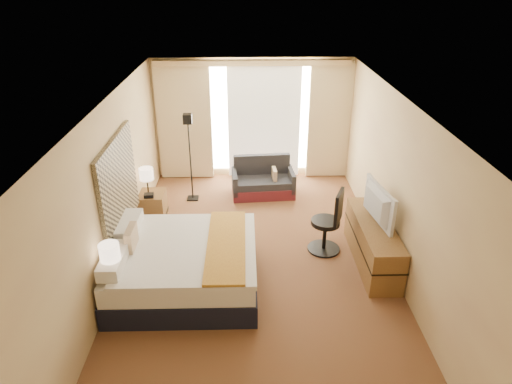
{
  "coord_description": "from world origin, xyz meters",
  "views": [
    {
      "loc": [
        -0.16,
        -6.02,
        4.22
      ],
      "look_at": [
        0.0,
        0.4,
        1.07
      ],
      "focal_mm": 32.0,
      "sensor_mm": 36.0,
      "label": 1
    }
  ],
  "objects_px": {
    "bed": "(184,265)",
    "lamp_left": "(110,253)",
    "floor_lamp": "(189,140)",
    "television": "(373,204)",
    "lamp_right": "(146,174)",
    "media_dresser": "(373,243)",
    "nightstand_left": "(120,293)",
    "desk_chair": "(329,225)",
    "nightstand_right": "(153,207)",
    "loveseat": "(263,183)"
  },
  "relations": [
    {
      "from": "bed",
      "to": "lamp_left",
      "type": "xyz_separation_m",
      "value": [
        -0.84,
        -0.56,
        0.61
      ]
    },
    {
      "from": "floor_lamp",
      "to": "television",
      "type": "relative_size",
      "value": 1.75
    },
    {
      "from": "bed",
      "to": "lamp_right",
      "type": "distance_m",
      "value": 2.2
    },
    {
      "from": "bed",
      "to": "media_dresser",
      "type": "bearing_deg",
      "value": 10.78
    },
    {
      "from": "nightstand_left",
      "to": "floor_lamp",
      "type": "xyz_separation_m",
      "value": [
        0.63,
        3.35,
        0.98
      ]
    },
    {
      "from": "lamp_left",
      "to": "desk_chair",
      "type": "bearing_deg",
      "value": 25.26
    },
    {
      "from": "bed",
      "to": "television",
      "type": "distance_m",
      "value": 2.98
    },
    {
      "from": "nightstand_left",
      "to": "lamp_left",
      "type": "height_order",
      "value": "lamp_left"
    },
    {
      "from": "bed",
      "to": "floor_lamp",
      "type": "height_order",
      "value": "floor_lamp"
    },
    {
      "from": "nightstand_left",
      "to": "nightstand_right",
      "type": "height_order",
      "value": "same"
    },
    {
      "from": "lamp_left",
      "to": "television",
      "type": "distance_m",
      "value": 3.87
    },
    {
      "from": "floor_lamp",
      "to": "nightstand_right",
      "type": "bearing_deg",
      "value": -126.65
    },
    {
      "from": "nightstand_left",
      "to": "lamp_left",
      "type": "relative_size",
      "value": 1.0
    },
    {
      "from": "nightstand_left",
      "to": "bed",
      "type": "height_order",
      "value": "bed"
    },
    {
      "from": "media_dresser",
      "to": "bed",
      "type": "relative_size",
      "value": 0.88
    },
    {
      "from": "nightstand_right",
      "to": "lamp_left",
      "type": "bearing_deg",
      "value": -90.68
    },
    {
      "from": "bed",
      "to": "television",
      "type": "xyz_separation_m",
      "value": [
        2.84,
        0.64,
        0.63
      ]
    },
    {
      "from": "television",
      "to": "floor_lamp",
      "type": "bearing_deg",
      "value": 45.5
    },
    {
      "from": "nightstand_right",
      "to": "desk_chair",
      "type": "distance_m",
      "value": 3.26
    },
    {
      "from": "lamp_left",
      "to": "media_dresser",
      "type": "bearing_deg",
      "value": 16.59
    },
    {
      "from": "nightstand_right",
      "to": "bed",
      "type": "xyz_separation_m",
      "value": [
        0.81,
        -2.0,
        0.09
      ]
    },
    {
      "from": "desk_chair",
      "to": "television",
      "type": "bearing_deg",
      "value": -0.72
    },
    {
      "from": "nightstand_right",
      "to": "loveseat",
      "type": "xyz_separation_m",
      "value": [
        2.07,
        1.04,
        -0.02
      ]
    },
    {
      "from": "loveseat",
      "to": "lamp_left",
      "type": "bearing_deg",
      "value": -124.61
    },
    {
      "from": "nightstand_left",
      "to": "desk_chair",
      "type": "relative_size",
      "value": 0.5
    },
    {
      "from": "media_dresser",
      "to": "loveseat",
      "type": "distance_m",
      "value": 2.98
    },
    {
      "from": "nightstand_right",
      "to": "television",
      "type": "distance_m",
      "value": 3.96
    },
    {
      "from": "floor_lamp",
      "to": "desk_chair",
      "type": "relative_size",
      "value": 1.61
    },
    {
      "from": "lamp_right",
      "to": "loveseat",
      "type": "bearing_deg",
      "value": 27.53
    },
    {
      "from": "bed",
      "to": "floor_lamp",
      "type": "bearing_deg",
      "value": 93.55
    },
    {
      "from": "bed",
      "to": "desk_chair",
      "type": "xyz_separation_m",
      "value": [
        2.25,
        0.9,
        0.13
      ]
    },
    {
      "from": "media_dresser",
      "to": "lamp_right",
      "type": "height_order",
      "value": "lamp_right"
    },
    {
      "from": "lamp_left",
      "to": "nightstand_left",
      "type": "bearing_deg",
      "value": 63.51
    },
    {
      "from": "lamp_right",
      "to": "television",
      "type": "xyz_separation_m",
      "value": [
        3.69,
        -1.3,
        0.04
      ]
    },
    {
      "from": "floor_lamp",
      "to": "bed",
      "type": "bearing_deg",
      "value": -86.45
    },
    {
      "from": "media_dresser",
      "to": "nightstand_left",
      "type": "bearing_deg",
      "value": -164.16
    },
    {
      "from": "loveseat",
      "to": "lamp_left",
      "type": "relative_size",
      "value": 2.38
    },
    {
      "from": "nightstand_right",
      "to": "bed",
      "type": "relative_size",
      "value": 0.27
    },
    {
      "from": "nightstand_left",
      "to": "floor_lamp",
      "type": "distance_m",
      "value": 3.55
    },
    {
      "from": "lamp_left",
      "to": "television",
      "type": "bearing_deg",
      "value": 18.01
    },
    {
      "from": "desk_chair",
      "to": "lamp_right",
      "type": "height_order",
      "value": "desk_chair"
    },
    {
      "from": "loveseat",
      "to": "nightstand_left",
      "type": "bearing_deg",
      "value": -124.67
    },
    {
      "from": "bed",
      "to": "lamp_right",
      "type": "bearing_deg",
      "value": 113.73
    },
    {
      "from": "media_dresser",
      "to": "loveseat",
      "type": "relative_size",
      "value": 1.38
    },
    {
      "from": "loveseat",
      "to": "bed",
      "type": "bearing_deg",
      "value": -116.88
    },
    {
      "from": "media_dresser",
      "to": "nightstand_right",
      "type": "bearing_deg",
      "value": 158.6
    },
    {
      "from": "nightstand_right",
      "to": "desk_chair",
      "type": "height_order",
      "value": "desk_chair"
    },
    {
      "from": "nightstand_right",
      "to": "lamp_right",
      "type": "xyz_separation_m",
      "value": [
        -0.04,
        -0.06,
        0.68
      ]
    },
    {
      "from": "floor_lamp",
      "to": "lamp_left",
      "type": "distance_m",
      "value": 3.49
    },
    {
      "from": "desk_chair",
      "to": "lamp_right",
      "type": "relative_size",
      "value": 2.12
    }
  ]
}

